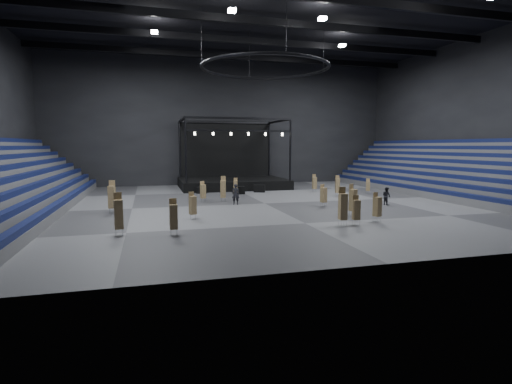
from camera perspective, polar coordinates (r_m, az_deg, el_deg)
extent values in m
plane|color=#4F4F52|center=(39.28, 1.25, -1.64)|extent=(50.00, 50.00, 0.00)
cube|color=black|center=(40.80, 1.32, 24.25)|extent=(50.00, 42.00, 0.20)
cube|color=black|center=(59.41, -4.53, 9.83)|extent=(50.00, 0.20, 18.00)
cube|color=black|center=(19.93, 19.33, 15.97)|extent=(50.00, 0.20, 18.00)
cube|color=black|center=(51.93, 29.20, 9.49)|extent=(0.20, 42.00, 18.00)
cube|color=#525255|center=(39.08, -30.46, -2.05)|extent=(7.20, 40.00, 0.75)
cube|color=black|center=(38.26, -25.77, -1.09)|extent=(0.59, 40.00, 0.40)
cube|color=#525255|center=(39.15, -31.13, -1.52)|extent=(6.30, 40.00, 1.50)
cube|color=black|center=(38.35, -27.14, -0.01)|extent=(0.59, 40.00, 0.40)
cube|color=#525255|center=(39.23, -31.79, -0.99)|extent=(5.40, 40.00, 2.25)
cube|color=black|center=(38.48, -28.51, 1.06)|extent=(0.59, 40.00, 0.40)
cube|color=#525255|center=(39.32, -32.46, -0.46)|extent=(4.50, 40.00, 3.00)
cube|color=black|center=(38.65, -29.87, 2.12)|extent=(0.59, 40.00, 0.40)
cube|color=black|center=(38.84, -31.22, 3.17)|extent=(0.59, 40.00, 0.40)
cube|color=black|center=(39.08, -32.56, 4.20)|extent=(0.59, 40.00, 0.40)
cube|color=#525255|center=(49.67, 25.67, -0.13)|extent=(7.20, 40.00, 0.75)
cube|color=black|center=(47.53, 22.70, 0.44)|extent=(0.59, 40.00, 0.40)
cube|color=#525255|center=(49.92, 26.08, 0.32)|extent=(6.30, 40.00, 1.50)
cube|color=black|center=(48.02, 23.59, 1.35)|extent=(0.59, 40.00, 0.40)
cube|color=#525255|center=(50.19, 26.49, 0.76)|extent=(5.40, 40.00, 2.25)
cube|color=black|center=(48.53, 24.46, 2.25)|extent=(0.59, 40.00, 0.40)
cube|color=#525255|center=(50.45, 26.89, 1.19)|extent=(4.50, 40.00, 3.00)
cube|color=black|center=(49.07, 25.32, 3.13)|extent=(0.59, 40.00, 0.40)
cube|color=#525255|center=(50.73, 27.29, 1.62)|extent=(3.60, 40.00, 3.75)
cube|color=black|center=(49.62, 26.15, 3.99)|extent=(0.59, 40.00, 0.40)
cube|color=#525255|center=(51.00, 27.69, 2.04)|extent=(2.70, 40.00, 4.50)
cube|color=black|center=(50.20, 26.97, 4.82)|extent=(0.59, 40.00, 0.40)
cube|color=#525255|center=(51.29, 28.08, 2.47)|extent=(1.80, 40.00, 5.25)
cube|color=black|center=(50.80, 27.77, 5.64)|extent=(0.59, 40.00, 0.40)
cube|color=#525255|center=(51.58, 28.47, 2.88)|extent=(0.90, 40.00, 6.00)
cube|color=black|center=(51.42, 28.56, 6.44)|extent=(0.59, 40.00, 0.40)
cube|color=black|center=(54.16, -3.38, 1.26)|extent=(14.00, 10.00, 1.20)
cube|color=black|center=(58.63, -4.37, 6.16)|extent=(13.30, 0.30, 8.00)
cylinder|color=black|center=(48.40, -10.00, 5.87)|extent=(0.24, 0.24, 7.80)
cylinder|color=black|center=(57.56, -10.84, 5.96)|extent=(0.24, 0.24, 7.80)
cylinder|color=black|center=(51.30, 4.93, 5.98)|extent=(0.24, 0.24, 7.80)
cylinder|color=black|center=(60.03, 1.90, 6.09)|extent=(0.24, 0.24, 7.80)
cube|color=black|center=(49.54, -2.34, 10.50)|extent=(13.40, 0.25, 0.25)
cube|color=black|center=(58.53, -4.37, 9.88)|extent=(13.40, 0.25, 0.25)
cube|color=black|center=(49.46, -2.33, 8.76)|extent=(13.40, 0.20, 0.20)
cylinder|color=white|center=(48.53, -8.74, 8.26)|extent=(0.24, 0.24, 0.35)
cylinder|color=white|center=(48.82, -6.15, 8.29)|extent=(0.24, 0.24, 0.35)
cylinder|color=white|center=(49.22, -3.59, 8.30)|extent=(0.24, 0.24, 0.35)
cylinder|color=white|center=(49.71, -1.08, 8.29)|extent=(0.24, 0.24, 0.35)
cylinder|color=white|center=(50.29, 1.38, 8.27)|extent=(0.24, 0.24, 0.35)
cylinder|color=white|center=(50.95, 3.77, 8.24)|extent=(0.24, 0.24, 0.35)
torus|color=black|center=(39.57, 1.30, 17.33)|extent=(12.30, 12.30, 0.30)
cylinder|color=black|center=(42.15, 9.67, 20.05)|extent=(0.04, 0.04, 5.00)
cylinder|color=black|center=(45.74, -0.94, 19.06)|extent=(0.04, 0.04, 5.00)
cylinder|color=black|center=(38.90, -7.82, 21.24)|extent=(0.04, 0.04, 5.00)
cylinder|color=black|center=(34.60, 4.37, 23.15)|extent=(0.04, 0.04, 5.00)
cube|color=black|center=(40.56, 1.32, 23.17)|extent=(49.00, 0.35, 0.70)
cube|color=black|center=(47.08, -1.26, 20.83)|extent=(49.00, 0.35, 0.70)
cube|color=black|center=(54.67, -3.39, 18.81)|extent=(49.00, 0.35, 0.70)
cube|color=white|center=(42.74, -14.31, 21.28)|extent=(0.60, 0.60, 0.25)
cube|color=white|center=(47.60, 12.20, 19.78)|extent=(0.60, 0.60, 0.25)
cube|color=white|center=(35.74, -3.45, 24.46)|extent=(0.60, 0.60, 0.25)
cube|color=white|center=(38.12, 9.47, 23.24)|extent=(0.60, 0.60, 0.25)
cube|color=black|center=(48.01, -7.81, 0.28)|extent=(1.28, 0.83, 0.79)
cube|color=black|center=(46.89, -2.48, 0.25)|extent=(1.37, 0.70, 0.91)
cube|color=black|center=(48.75, 0.50, 0.50)|extent=(1.52, 1.19, 0.91)
cylinder|color=silver|center=(40.44, -4.93, -1.14)|extent=(0.03, 0.03, 0.41)
cylinder|color=silver|center=(40.82, -5.03, -1.07)|extent=(0.03, 0.03, 0.41)
cylinder|color=silver|center=(40.51, -4.39, -1.12)|extent=(0.03, 0.03, 0.41)
cylinder|color=silver|center=(40.89, -4.49, -1.05)|extent=(0.03, 0.03, 0.41)
cube|color=tan|center=(40.53, -4.72, 0.42)|extent=(0.62, 0.62, 1.76)
cube|color=tan|center=(40.65, -4.69, 1.62)|extent=(0.46, 0.22, 0.97)
cylinder|color=silver|center=(31.00, 16.76, -3.77)|extent=(0.03, 0.03, 0.41)
cylinder|color=silver|center=(31.32, 16.39, -3.65)|extent=(0.03, 0.03, 0.41)
cylinder|color=silver|center=(31.20, 17.37, -3.72)|extent=(0.03, 0.03, 0.41)
cylinder|color=silver|center=(31.52, 16.99, -3.61)|extent=(0.03, 0.03, 0.41)
cube|color=tan|center=(31.11, 16.93, -2.01)|extent=(0.62, 0.62, 1.44)
cube|color=tan|center=(31.15, 16.69, -0.75)|extent=(0.46, 0.21, 0.79)
cylinder|color=silver|center=(31.03, -9.30, -3.58)|extent=(0.03, 0.03, 0.38)
cylinder|color=silver|center=(31.39, -9.37, -3.47)|extent=(0.03, 0.03, 0.38)
cylinder|color=silver|center=(31.07, -8.63, -3.56)|extent=(0.03, 0.03, 0.38)
cylinder|color=silver|center=(31.43, -8.71, -3.44)|extent=(0.03, 0.03, 0.38)
cube|color=tan|center=(31.08, -9.03, -1.89)|extent=(0.60, 0.60, 1.41)
cube|color=tan|center=(31.16, -9.23, -0.65)|extent=(0.43, 0.22, 0.78)
cylinder|color=silver|center=(26.56, -19.42, -5.55)|extent=(0.03, 0.03, 0.43)
cylinder|color=silver|center=(26.96, -19.35, -5.37)|extent=(0.03, 0.03, 0.43)
cylinder|color=silver|center=(26.53, -18.53, -5.52)|extent=(0.03, 0.03, 0.43)
cylinder|color=silver|center=(26.93, -18.48, -5.35)|extent=(0.03, 0.03, 0.43)
cube|color=tan|center=(26.54, -19.04, -3.04)|extent=(0.59, 0.59, 1.84)
cube|color=tan|center=(26.63, -19.14, -1.11)|extent=(0.50, 0.13, 1.01)
cylinder|color=silver|center=(29.30, 13.95, -4.29)|extent=(0.03, 0.03, 0.39)
cylinder|color=silver|center=(29.62, 13.60, -4.16)|extent=(0.03, 0.03, 0.39)
cylinder|color=silver|center=(29.48, 14.58, -4.24)|extent=(0.03, 0.03, 0.39)
cylinder|color=silver|center=(29.80, 14.23, -4.12)|extent=(0.03, 0.03, 0.39)
cube|color=tan|center=(29.40, 14.14, -2.48)|extent=(0.52, 0.52, 1.41)
cube|color=tan|center=(29.48, 14.04, -1.17)|extent=(0.45, 0.12, 0.78)
cylinder|color=silver|center=(48.69, 15.61, -0.07)|extent=(0.03, 0.03, 0.36)
cylinder|color=silver|center=(48.98, 15.40, -0.03)|extent=(0.03, 0.03, 0.36)
cylinder|color=silver|center=(48.86, 15.95, -0.06)|extent=(0.03, 0.03, 0.36)
cylinder|color=silver|center=(49.16, 15.75, -0.01)|extent=(0.03, 0.03, 0.36)
cube|color=tan|center=(48.84, 15.70, 0.85)|extent=(0.57, 0.57, 1.18)
cube|color=tan|center=(48.97, 15.70, 1.50)|extent=(0.40, 0.22, 0.65)
cylinder|color=silver|center=(25.72, -12.04, -5.74)|extent=(0.03, 0.03, 0.40)
cylinder|color=silver|center=(26.09, -12.09, -5.57)|extent=(0.03, 0.03, 0.40)
cylinder|color=silver|center=(25.74, -11.20, -5.71)|extent=(0.03, 0.03, 0.40)
cylinder|color=silver|center=(26.11, -11.26, -5.54)|extent=(0.03, 0.03, 0.40)
cube|color=tan|center=(25.72, -11.70, -3.50)|extent=(0.50, 0.50, 1.57)
cube|color=tan|center=(25.80, -11.79, -1.82)|extent=(0.46, 0.08, 0.86)
cylinder|color=silver|center=(33.02, 13.51, -3.04)|extent=(0.03, 0.03, 0.41)
cylinder|color=silver|center=(33.35, 13.19, -2.94)|extent=(0.03, 0.03, 0.41)
cylinder|color=silver|center=(33.20, 14.10, -3.01)|extent=(0.03, 0.03, 0.41)
cylinder|color=silver|center=(33.54, 13.77, -2.90)|extent=(0.03, 0.03, 0.41)
cube|color=tan|center=(33.12, 13.69, -1.13)|extent=(0.64, 0.64, 1.76)
cube|color=tan|center=(33.15, 13.45, 0.33)|extent=(0.46, 0.24, 0.97)
cylinder|color=silver|center=(37.59, 9.48, -1.80)|extent=(0.03, 0.03, 0.40)
cylinder|color=silver|center=(37.92, 9.24, -1.72)|extent=(0.03, 0.03, 0.40)
cylinder|color=silver|center=(37.74, 9.99, -1.78)|extent=(0.03, 0.03, 0.40)
cylinder|color=silver|center=(38.08, 9.75, -1.70)|extent=(0.03, 0.03, 0.40)
cube|color=tan|center=(37.72, 9.64, -0.43)|extent=(0.61, 0.61, 1.37)
cube|color=tan|center=(37.79, 9.45, 0.56)|extent=(0.45, 0.21, 0.75)
cylinder|color=silver|center=(45.65, 11.45, -0.38)|extent=(0.03, 0.03, 0.37)
cylinder|color=silver|center=(45.96, 11.25, -0.33)|extent=(0.03, 0.03, 0.37)
cylinder|color=silver|center=(45.80, 11.84, -0.37)|extent=(0.03, 0.03, 0.37)
cylinder|color=silver|center=(46.11, 11.64, -0.32)|extent=(0.03, 0.03, 0.37)
cube|color=tan|center=(45.77, 11.57, 0.87)|extent=(0.54, 0.54, 1.59)
cube|color=tan|center=(45.89, 11.55, 1.82)|extent=(0.43, 0.16, 0.88)
cylinder|color=silver|center=(35.47, -20.19, -2.59)|extent=(0.03, 0.03, 0.43)
cylinder|color=silver|center=(35.88, -20.14, -2.49)|extent=(0.03, 0.03, 0.43)
cylinder|color=silver|center=(35.44, -19.53, -2.57)|extent=(0.03, 0.03, 0.43)
cylinder|color=silver|center=(35.85, -19.48, -2.47)|extent=(0.03, 0.03, 0.43)
cube|color=tan|center=(35.50, -19.91, -0.69)|extent=(0.61, 0.61, 1.87)
cube|color=tan|center=(35.61, -19.87, 0.77)|extent=(0.50, 0.16, 1.03)
cylinder|color=silver|center=(40.35, -7.78, -1.20)|extent=(0.03, 0.03, 0.39)
cylinder|color=silver|center=(40.71, -7.85, -1.14)|extent=(0.03, 0.03, 0.39)
cylinder|color=silver|center=(40.40, -7.26, -1.19)|extent=(0.03, 0.03, 0.39)
cylinder|color=silver|center=(40.76, -7.34, -1.12)|extent=(0.03, 0.03, 0.39)
cube|color=tan|center=(40.45, -7.58, 0.09)|extent=(0.57, 0.57, 1.39)
cube|color=tan|center=(40.56, -7.70, 1.02)|extent=(0.45, 0.17, 0.77)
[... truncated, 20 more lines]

